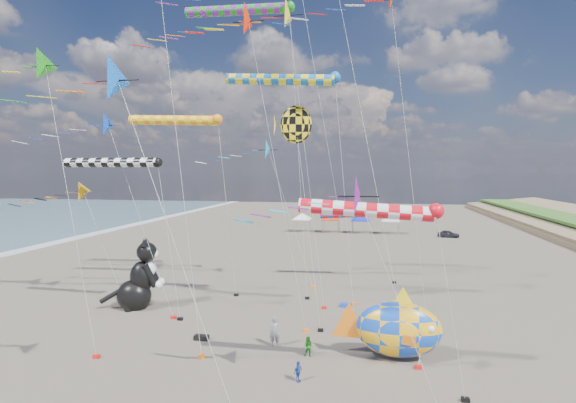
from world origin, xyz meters
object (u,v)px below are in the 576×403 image
at_px(cat_inflatable, 137,273).
at_px(parked_car, 448,234).
at_px(person_adult, 275,332).
at_px(child_green, 308,347).
at_px(fish_inflatable, 397,329).
at_px(child_blue, 298,371).

height_order(cat_inflatable, parked_car, cat_inflatable).
bearing_deg(cat_inflatable, person_adult, -41.08).
relative_size(cat_inflatable, parked_car, 1.66).
distance_m(person_adult, child_green, 2.49).
bearing_deg(person_adult, child_green, -33.04).
relative_size(fish_inflatable, child_blue, 6.00).
height_order(child_green, child_blue, child_green).
relative_size(cat_inflatable, child_blue, 5.22).
height_order(cat_inflatable, child_blue, cat_inflatable).
bearing_deg(fish_inflatable, cat_inflatable, 162.71).
distance_m(fish_inflatable, child_green, 5.14).
height_order(fish_inflatable, child_blue, fish_inflatable).
relative_size(person_adult, child_blue, 1.73).
distance_m(person_adult, parked_car, 51.68).
bearing_deg(cat_inflatable, parked_car, 38.33).
relative_size(person_adult, child_green, 1.56).
xyz_separation_m(person_adult, child_blue, (2.11, -4.22, -0.38)).
distance_m(child_blue, parked_car, 55.01).
relative_size(fish_inflatable, parked_car, 1.91).
xyz_separation_m(person_adult, parked_car, (17.88, 48.49, -0.35)).
bearing_deg(child_green, cat_inflatable, 162.54).
bearing_deg(cat_inflatable, child_blue, -51.17).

